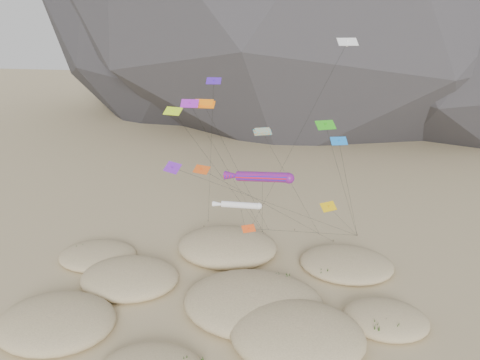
# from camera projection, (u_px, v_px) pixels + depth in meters

# --- Properties ---
(ground) EXTENTS (500.00, 500.00, 0.00)m
(ground) POSITION_uv_depth(u_px,v_px,m) (222.00, 319.00, 52.26)
(ground) COLOR #CCB789
(ground) RESTS_ON ground
(dunes) EXTENTS (48.25, 36.53, 4.02)m
(dunes) POSITION_uv_depth(u_px,v_px,m) (220.00, 292.00, 56.13)
(dunes) COLOR #CCB789
(dunes) RESTS_ON ground
(dune_grass) EXTENTS (43.23, 29.62, 1.50)m
(dune_grass) POSITION_uv_depth(u_px,v_px,m) (227.00, 296.00, 55.07)
(dune_grass) COLOR black
(dune_grass) RESTS_ON ground
(kite_stakes) EXTENTS (24.29, 5.49, 0.30)m
(kite_stakes) POSITION_uv_depth(u_px,v_px,m) (269.00, 231.00, 73.88)
(kite_stakes) COLOR #3F2D1E
(kite_stakes) RESTS_ON ground
(rainbow_tube_kite) EXTENTS (9.23, 11.88, 14.23)m
(rainbow_tube_kite) POSITION_uv_depth(u_px,v_px,m) (260.00, 177.00, 58.25)
(rainbow_tube_kite) COLOR red
(rainbow_tube_kite) RESTS_ON ground
(white_tube_kite) EXTENTS (6.37, 17.04, 10.90)m
(white_tube_kite) POSITION_uv_depth(u_px,v_px,m) (238.00, 205.00, 57.19)
(white_tube_kite) COLOR white
(white_tube_kite) RESTS_ON ground
(orange_parafoil) EXTENTS (8.05, 13.55, 22.71)m
(orange_parafoil) POSITION_uv_depth(u_px,v_px,m) (205.00, 106.00, 56.17)
(orange_parafoil) COLOR orange
(orange_parafoil) RESTS_ON ground
(multi_parafoil) EXTENTS (8.42, 15.61, 19.90)m
(multi_parafoil) POSITION_uv_depth(u_px,v_px,m) (264.00, 134.00, 54.34)
(multi_parafoil) COLOR orange
(multi_parafoil) RESTS_ON ground
(delta_kites) EXTENTS (25.10, 21.68, 29.78)m
(delta_kites) POSITION_uv_depth(u_px,v_px,m) (257.00, 140.00, 56.14)
(delta_kites) COLOR #E24715
(delta_kites) RESTS_ON ground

